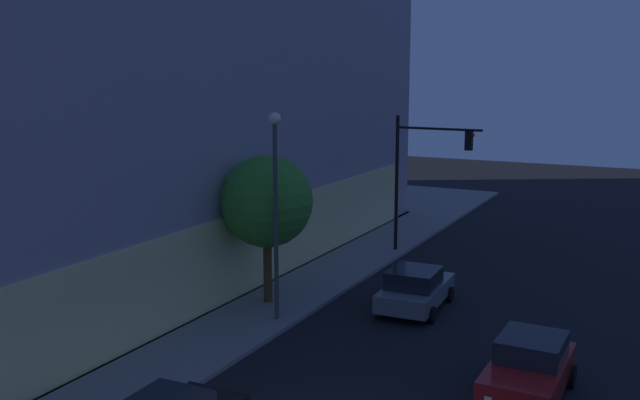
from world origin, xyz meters
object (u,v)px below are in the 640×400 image
Objects in this scene: traffic_light_far_corner at (421,164)px; street_lamp_sidewalk at (275,190)px; car_grey at (415,289)px; modern_building at (9,69)px; sidewalk_tree at (267,202)px; car_red at (529,368)px.

traffic_light_far_corner is 0.90× the size of street_lamp_sidewalk.
traffic_light_far_corner is at bearing 18.09° from car_grey.
modern_building is 4.82× the size of street_lamp_sidewalk.
modern_building reaches higher than car_grey.
sidewalk_tree is (1.55, 1.31, -0.77)m from street_lamp_sidewalk.
street_lamp_sidewalk is (-3.22, -16.96, -4.25)m from modern_building.
street_lamp_sidewalk reaches higher than car_red.
modern_building is at bearing 79.26° from street_lamp_sidewalk.
modern_building is at bearing 91.37° from car_grey.
modern_building is at bearing 83.92° from sidewalk_tree.
traffic_light_far_corner is at bearing -6.89° from street_lamp_sidewalk.
street_lamp_sidewalk is 2.17m from sidewalk_tree.
car_red is at bearing -149.62° from traffic_light_far_corner.
sidewalk_tree is (-10.02, 2.71, -0.46)m from traffic_light_far_corner.
street_lamp_sidewalk reaches higher than sidewalk_tree.
sidewalk_tree is 11.67m from car_red.
modern_building is 28.05m from car_red.
sidewalk_tree is 6.59m from car_grey.
traffic_light_far_corner is 1.17× the size of sidewalk_tree.
sidewalk_tree is at bearing 71.78° from car_red.
modern_building reaches higher than traffic_light_far_corner.
street_lamp_sidewalk is 1.79× the size of car_red.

